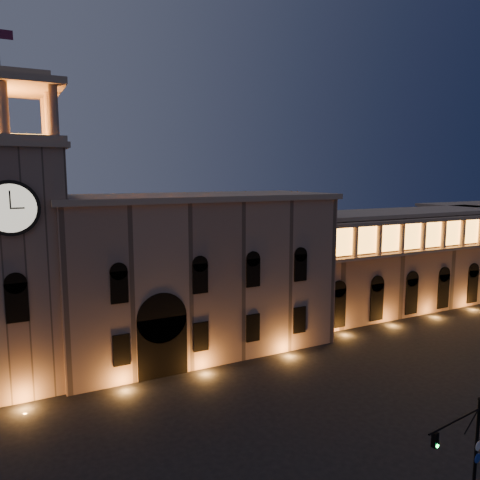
{
  "coord_description": "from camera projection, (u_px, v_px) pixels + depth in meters",
  "views": [
    {
      "loc": [
        -21.3,
        -26.27,
        19.66
      ],
      "look_at": [
        0.49,
        16.0,
        13.08
      ],
      "focal_mm": 35.0,
      "sensor_mm": 36.0,
      "label": 1
    }
  ],
  "objects": [
    {
      "name": "clock_tower",
      "position": [
        13.0,
        254.0,
        42.95
      ],
      "size": [
        9.8,
        9.8,
        32.4
      ],
      "color": "#8F6F5D",
      "rests_on": "ground"
    },
    {
      "name": "government_building",
      "position": [
        196.0,
        273.0,
        52.66
      ],
      "size": [
        30.8,
        12.8,
        17.6
      ],
      "color": "#8F6F5D",
      "rests_on": "ground"
    },
    {
      "name": "colonnade_wing",
      "position": [
        402.0,
        258.0,
        70.07
      ],
      "size": [
        40.6,
        11.5,
        14.5
      ],
      "color": "#8A6958",
      "rests_on": "ground"
    },
    {
      "name": "ground",
      "position": [
        331.0,
        436.0,
        35.49
      ],
      "size": [
        160.0,
        160.0,
        0.0
      ],
      "primitive_type": "plane",
      "color": "black",
      "rests_on": "ground"
    },
    {
      "name": "secondary_building",
      "position": [
        479.0,
        244.0,
        87.27
      ],
      "size": [
        20.0,
        12.0,
        14.0
      ],
      "primitive_type": "cube",
      "color": "#8A6958",
      "rests_on": "ground"
    },
    {
      "name": "traffic_light",
      "position": [
        468.0,
        456.0,
        26.83
      ],
      "size": [
        5.1,
        1.0,
        7.04
      ],
      "rotation": [
        0.0,
        0.0,
        0.12
      ],
      "color": "black",
      "rests_on": "ground"
    }
  ]
}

